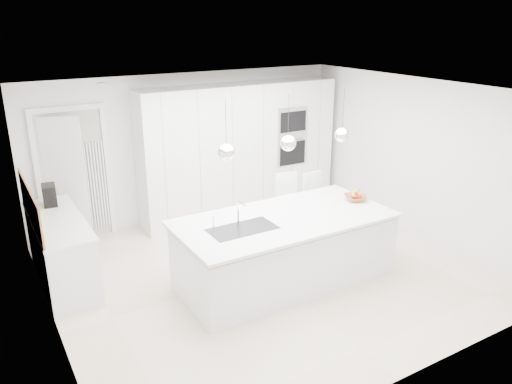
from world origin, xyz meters
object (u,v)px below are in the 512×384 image
island_base (286,251)px  fruit_bowl (356,198)px  bar_stool_right (316,208)px  bar_stool_left (291,211)px  espresso_machine (49,195)px

island_base → fruit_bowl: size_ratio=9.02×
fruit_bowl → bar_stool_right: bearing=96.0°
bar_stool_left → fruit_bowl: bearing=-48.3°
fruit_bowl → bar_stool_right: bar_stool_right is taller
fruit_bowl → bar_stool_left: bearing=122.6°
bar_stool_left → bar_stool_right: (0.45, -0.05, -0.02)m
island_base → espresso_machine: (-2.53, 2.08, 0.62)m
fruit_bowl → bar_stool_left: (-0.53, 0.83, -0.38)m
island_base → bar_stool_right: bar_stool_right is taller
fruit_bowl → bar_stool_left: size_ratio=0.28×
bar_stool_left → bar_stool_right: bearing=2.2°
island_base → fruit_bowl: bearing=2.8°
fruit_bowl → espresso_machine: (-3.75, 2.02, 0.11)m
island_base → bar_stool_left: bearing=52.2°
fruit_bowl → bar_stool_left: 1.05m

